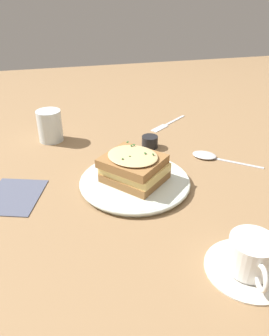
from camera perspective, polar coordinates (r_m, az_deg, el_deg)
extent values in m
plane|color=olive|center=(0.75, -0.95, -3.05)|extent=(2.40, 2.40, 0.00)
cylinder|color=silver|center=(0.75, 0.00, -2.32)|extent=(0.24, 0.24, 0.01)
torus|color=silver|center=(0.75, 0.00, -2.13)|extent=(0.25, 0.25, 0.01)
cube|color=olive|center=(0.74, 0.00, -1.22)|extent=(0.17, 0.17, 0.02)
cube|color=#E0C16B|center=(0.73, 0.00, 0.06)|extent=(0.17, 0.16, 0.02)
cube|color=olive|center=(0.72, -0.34, 1.26)|extent=(0.17, 0.17, 0.02)
ellipsoid|color=#DBBC7F|center=(0.72, -0.35, 2.23)|extent=(0.15, 0.15, 0.01)
cube|color=#2D6028|center=(0.75, -0.54, 3.96)|extent=(0.01, 0.01, 0.00)
cube|color=#2D6028|center=(0.75, -0.11, 4.07)|extent=(0.01, 0.01, 0.00)
cube|color=#2D6028|center=(0.69, -2.08, 1.63)|extent=(0.01, 0.00, 0.00)
cube|color=#2D6028|center=(0.76, -1.20, 4.55)|extent=(0.01, 0.01, 0.00)
cube|color=#2D6028|center=(0.71, 1.88, 2.59)|extent=(0.01, 0.00, 0.00)
cube|color=#2D6028|center=(0.70, -1.07, 2.06)|extent=(0.00, 0.00, 0.00)
cube|color=#2D6028|center=(0.71, 3.25, 2.41)|extent=(0.01, 0.00, 0.00)
cylinder|color=silver|center=(0.59, 19.08, -16.15)|extent=(0.14, 0.14, 0.01)
cylinder|color=white|center=(0.57, 19.63, -13.89)|extent=(0.07, 0.07, 0.06)
cylinder|color=#381E0F|center=(0.55, 20.02, -12.24)|extent=(0.06, 0.06, 0.00)
torus|color=white|center=(0.53, 21.24, -17.45)|extent=(0.04, 0.02, 0.04)
cylinder|color=silver|center=(0.98, -14.52, 7.13)|extent=(0.07, 0.07, 0.09)
cube|color=silver|center=(1.11, 7.06, 8.30)|extent=(0.07, 0.09, 0.00)
cube|color=silver|center=(1.04, 4.38, 6.97)|extent=(0.06, 0.07, 0.00)
cube|color=#333335|center=(1.03, 4.30, 6.78)|extent=(0.03, 0.03, 0.00)
cube|color=#333335|center=(1.04, 4.06, 6.86)|extent=(0.03, 0.03, 0.00)
cube|color=#333335|center=(1.04, 3.81, 6.94)|extent=(0.03, 0.03, 0.00)
cube|color=silver|center=(0.88, 17.72, 0.83)|extent=(0.08, 0.10, 0.00)
ellipsoid|color=silver|center=(0.89, 12.09, 2.21)|extent=(0.08, 0.08, 0.01)
cube|color=#4C5166|center=(0.76, -20.26, -4.59)|extent=(0.16, 0.15, 0.00)
cylinder|color=black|center=(0.92, 2.68, 4.59)|extent=(0.04, 0.04, 0.03)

